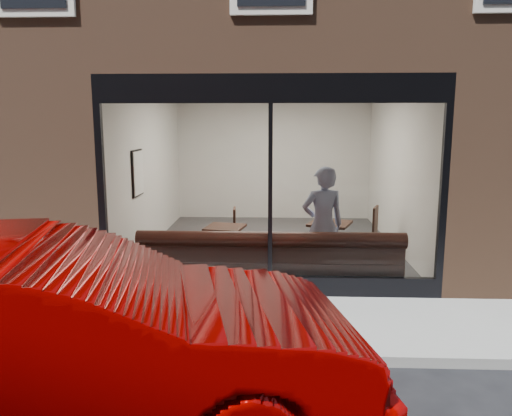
{
  "coord_description": "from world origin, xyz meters",
  "views": [
    {
      "loc": [
        0.09,
        -5.02,
        2.56
      ],
      "look_at": [
        -0.22,
        2.4,
        1.26
      ],
      "focal_mm": 35.0,
      "sensor_mm": 36.0,
      "label": 1
    }
  ],
  "objects_px": {
    "cafe_table_right": "(330,224)",
    "cafe_chair_left": "(225,245)",
    "person": "(323,225)",
    "parked_car": "(44,347)",
    "cafe_chair_right": "(364,242)",
    "cafe_table_left": "(225,227)",
    "banquette": "(270,273)"
  },
  "relations": [
    {
      "from": "cafe_table_right",
      "to": "cafe_chair_left",
      "type": "bearing_deg",
      "value": 170.31
    },
    {
      "from": "banquette",
      "to": "cafe_chair_right",
      "type": "xyz_separation_m",
      "value": [
        1.8,
        2.01,
        0.01
      ]
    },
    {
      "from": "person",
      "to": "cafe_table_left",
      "type": "relative_size",
      "value": 2.97
    },
    {
      "from": "cafe_table_left",
      "to": "parked_car",
      "type": "height_order",
      "value": "parked_car"
    },
    {
      "from": "person",
      "to": "cafe_table_right",
      "type": "bearing_deg",
      "value": -114.02
    },
    {
      "from": "cafe_chair_left",
      "to": "cafe_table_left",
      "type": "bearing_deg",
      "value": 93.57
    },
    {
      "from": "cafe_table_right",
      "to": "cafe_chair_left",
      "type": "height_order",
      "value": "cafe_table_right"
    },
    {
      "from": "person",
      "to": "parked_car",
      "type": "xyz_separation_m",
      "value": [
        -2.51,
        -4.26,
        -0.09
      ]
    },
    {
      "from": "banquette",
      "to": "parked_car",
      "type": "height_order",
      "value": "parked_car"
    },
    {
      "from": "cafe_chair_left",
      "to": "cafe_chair_right",
      "type": "distance_m",
      "value": 2.71
    },
    {
      "from": "person",
      "to": "cafe_chair_left",
      "type": "height_order",
      "value": "person"
    },
    {
      "from": "banquette",
      "to": "parked_car",
      "type": "xyz_separation_m",
      "value": [
        -1.68,
        -3.96,
        0.62
      ]
    },
    {
      "from": "cafe_table_right",
      "to": "cafe_chair_right",
      "type": "distance_m",
      "value": 1.12
    },
    {
      "from": "person",
      "to": "cafe_table_left",
      "type": "xyz_separation_m",
      "value": [
        -1.62,
        0.62,
        -0.19
      ]
    },
    {
      "from": "cafe_table_left",
      "to": "cafe_chair_right",
      "type": "xyz_separation_m",
      "value": [
        2.6,
        1.08,
        -0.5
      ]
    },
    {
      "from": "parked_car",
      "to": "cafe_chair_left",
      "type": "bearing_deg",
      "value": -20.4
    },
    {
      "from": "cafe_chair_left",
      "to": "cafe_chair_right",
      "type": "relative_size",
      "value": 0.92
    },
    {
      "from": "cafe_table_right",
      "to": "cafe_chair_left",
      "type": "xyz_separation_m",
      "value": [
        -1.94,
        0.33,
        -0.5
      ]
    },
    {
      "from": "cafe_chair_left",
      "to": "person",
      "type": "bearing_deg",
      "value": 138.24
    },
    {
      "from": "parked_car",
      "to": "cafe_table_left",
      "type": "bearing_deg",
      "value": -22.6
    },
    {
      "from": "person",
      "to": "cafe_chair_right",
      "type": "distance_m",
      "value": 2.08
    },
    {
      "from": "banquette",
      "to": "cafe_chair_right",
      "type": "height_order",
      "value": "banquette"
    },
    {
      "from": "cafe_table_right",
      "to": "cafe_chair_right",
      "type": "bearing_deg",
      "value": 41.89
    },
    {
      "from": "banquette",
      "to": "cafe_chair_right",
      "type": "bearing_deg",
      "value": 48.13
    },
    {
      "from": "cafe_table_right",
      "to": "parked_car",
      "type": "xyz_separation_m",
      "value": [
        -2.73,
        -5.3,
        0.11
      ]
    },
    {
      "from": "cafe_chair_left",
      "to": "parked_car",
      "type": "xyz_separation_m",
      "value": [
        -0.8,
        -5.63,
        0.61
      ]
    },
    {
      "from": "person",
      "to": "parked_car",
      "type": "relative_size",
      "value": 0.36
    },
    {
      "from": "cafe_chair_left",
      "to": "cafe_chair_right",
      "type": "xyz_separation_m",
      "value": [
        2.69,
        0.34,
        0.0
      ]
    },
    {
      "from": "cafe_chair_right",
      "to": "parked_car",
      "type": "distance_m",
      "value": 6.94
    },
    {
      "from": "banquette",
      "to": "cafe_table_right",
      "type": "xyz_separation_m",
      "value": [
        1.05,
        1.34,
        0.52
      ]
    },
    {
      "from": "banquette",
      "to": "cafe_chair_left",
      "type": "relative_size",
      "value": 9.66
    },
    {
      "from": "person",
      "to": "cafe_chair_left",
      "type": "bearing_deg",
      "value": -50.33
    }
  ]
}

